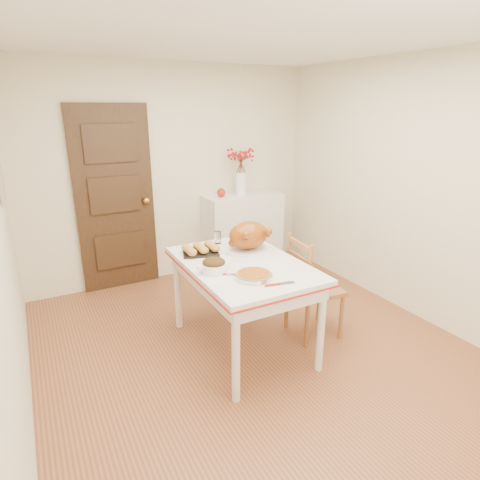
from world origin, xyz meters
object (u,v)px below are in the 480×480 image
kitchen_table (243,306)px  pumpkin_pie (254,275)px  chair_oak (315,287)px  turkey_platter (249,237)px  sideboard (243,232)px

kitchen_table → pumpkin_pie: (-0.08, -0.32, 0.43)m
kitchen_table → chair_oak: size_ratio=1.40×
chair_oak → turkey_platter: bearing=62.2°
chair_oak → pumpkin_pie: (-0.76, -0.21, 0.35)m
kitchen_table → turkey_platter: (0.18, 0.22, 0.53)m
pumpkin_pie → sideboard: bearing=63.5°
sideboard → turkey_platter: bearing=-116.8°
kitchen_table → chair_oak: 0.69m
chair_oak → pumpkin_pie: chair_oak is taller
sideboard → pumpkin_pie: sideboard is taller
chair_oak → pumpkin_pie: 0.86m
pumpkin_pie → kitchen_table: bearing=75.7°
turkey_platter → pumpkin_pie: (-0.26, -0.54, -0.10)m
turkey_platter → pumpkin_pie: size_ratio=1.51×
kitchen_table → chair_oak: bearing=-9.8°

